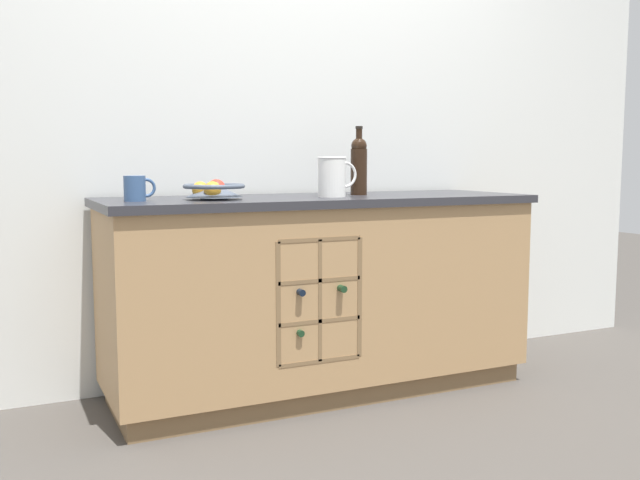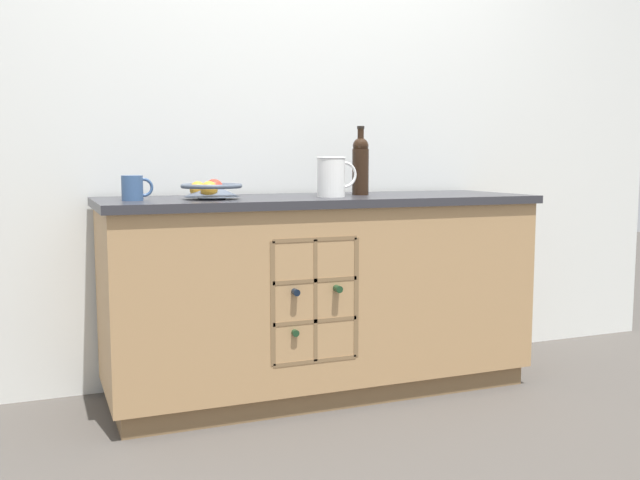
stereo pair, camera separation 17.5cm
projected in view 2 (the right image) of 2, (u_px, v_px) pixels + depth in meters
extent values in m
plane|color=#4C4742|center=(320.00, 390.00, 3.24)|extent=(14.00, 14.00, 0.00)
cube|color=silver|center=(292.00, 111.00, 3.43)|extent=(4.40, 0.06, 2.55)
cube|color=brown|center=(320.00, 381.00, 3.23)|extent=(1.81, 0.53, 0.09)
cube|color=tan|center=(320.00, 289.00, 3.18)|extent=(1.87, 0.59, 0.76)
cube|color=#2D2D33|center=(320.00, 200.00, 3.14)|extent=(1.91, 0.63, 0.03)
cube|color=brown|center=(307.00, 296.00, 2.95)|extent=(0.36, 0.01, 0.50)
cube|color=brown|center=(269.00, 302.00, 2.84)|extent=(0.02, 0.10, 0.50)
cube|color=brown|center=(351.00, 296.00, 2.97)|extent=(0.02, 0.10, 0.50)
cube|color=brown|center=(311.00, 358.00, 2.93)|extent=(0.36, 0.10, 0.02)
cube|color=brown|center=(311.00, 319.00, 2.91)|extent=(0.36, 0.10, 0.02)
cube|color=brown|center=(311.00, 279.00, 2.89)|extent=(0.36, 0.10, 0.02)
cube|color=brown|center=(311.00, 238.00, 2.88)|extent=(0.36, 0.10, 0.02)
cube|color=brown|center=(311.00, 299.00, 2.90)|extent=(0.02, 0.10, 0.50)
cylinder|color=#19381E|center=(282.00, 324.00, 2.98)|extent=(0.07, 0.18, 0.07)
cylinder|color=#19381E|center=(293.00, 331.00, 2.86)|extent=(0.03, 0.08, 0.03)
cylinder|color=black|center=(282.00, 285.00, 2.96)|extent=(0.07, 0.20, 0.07)
cylinder|color=black|center=(294.00, 291.00, 2.83)|extent=(0.03, 0.08, 0.03)
cylinder|color=#19381E|center=(321.00, 282.00, 3.04)|extent=(0.08, 0.21, 0.08)
cylinder|color=#19381E|center=(335.00, 288.00, 2.90)|extent=(0.03, 0.09, 0.03)
cylinder|color=#4C5666|center=(212.00, 198.00, 2.90)|extent=(0.11, 0.11, 0.01)
cone|color=#4C5666|center=(212.00, 190.00, 2.90)|extent=(0.23, 0.23, 0.05)
torus|color=#4C5666|center=(212.00, 186.00, 2.90)|extent=(0.25, 0.25, 0.02)
sphere|color=gold|center=(198.00, 189.00, 2.89)|extent=(0.07, 0.07, 0.07)
sphere|color=red|center=(214.00, 188.00, 2.91)|extent=(0.08, 0.08, 0.08)
sphere|color=gold|center=(209.00, 190.00, 2.84)|extent=(0.07, 0.07, 0.07)
cylinder|color=white|center=(331.00, 177.00, 3.08)|extent=(0.12, 0.12, 0.17)
torus|color=white|center=(331.00, 158.00, 3.07)|extent=(0.13, 0.13, 0.01)
torus|color=white|center=(344.00, 175.00, 3.10)|extent=(0.12, 0.01, 0.12)
cylinder|color=#385684|center=(132.00, 188.00, 2.80)|extent=(0.08, 0.08, 0.10)
torus|color=#385684|center=(144.00, 187.00, 2.81)|extent=(0.08, 0.01, 0.08)
cylinder|color=black|center=(360.00, 172.00, 3.24)|extent=(0.08, 0.08, 0.21)
sphere|color=black|center=(361.00, 146.00, 3.23)|extent=(0.07, 0.07, 0.07)
cylinder|color=black|center=(361.00, 139.00, 3.23)|extent=(0.03, 0.03, 0.09)
cylinder|color=black|center=(361.00, 127.00, 3.22)|extent=(0.03, 0.03, 0.01)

